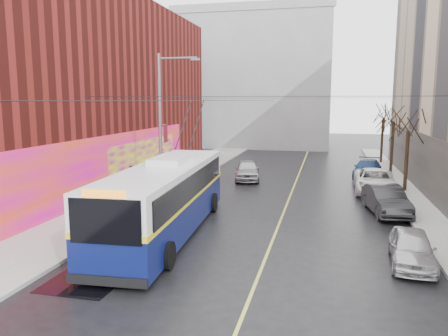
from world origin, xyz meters
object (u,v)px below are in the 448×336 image
Objects in this scene: tree_far at (384,111)px; parked_car_b at (386,200)px; streetlight_pole at (162,123)px; parked_car_a at (412,248)px; following_car at (247,170)px; parked_car_d at (368,169)px; trolleybus at (166,197)px; parked_car_c at (375,181)px; pedestrian_b at (153,176)px; tree_near at (409,119)px; pedestrian_a at (133,179)px; tree_mid at (394,112)px.

parked_car_b is at bearing -95.61° from tree_far.
streetlight_pole is 2.30× the size of parked_car_a.
following_car reaches higher than parked_car_a.
parked_car_a is 19.41m from parked_car_d.
streetlight_pole is at bearing -127.12° from tree_far.
parked_car_b is 0.94× the size of parked_car_d.
parked_car_c is (10.52, 11.88, -0.94)m from trolleybus.
pedestrian_b is at bearing -166.42° from parked_car_c.
tree_near reaches higher than parked_car_d.
trolleybus is (-12.52, -26.49, -3.40)m from tree_far.
streetlight_pole is at bearing -119.38° from pedestrian_a.
pedestrian_a is at bearing -132.99° from tree_far.
parked_car_d is at bearing 110.70° from tree_near.
parked_car_c reaches higher than following_car.
tree_mid is 9.05m from parked_car_c.
parked_car_b is at bearing -52.12° from following_car.
pedestrian_a is (-15.70, 1.38, 0.27)m from parked_car_b.
parked_car_c is at bearing -104.72° from tree_mid.
trolleybus is 2.81× the size of parked_car_b.
tree_mid is 1.45× the size of following_car.
pedestrian_a reaches higher than parked_car_b.
parked_car_d is at bearing 55.95° from trolleybus.
tree_far is at bearing 90.00° from tree_near.
parked_car_d is at bearing 40.68° from streetlight_pole.
parked_car_c is at bearing -97.79° from tree_far.
pedestrian_a is at bearing 158.34° from streetlight_pole.
following_car is 9.61m from pedestrian_a.
tree_near is 1.39× the size of following_car.
tree_mid is 0.50× the size of trolleybus.
trolleybus is 12.21m from parked_car_b.
streetlight_pole is 16.28m from tree_near.
parked_car_b is at bearing -107.44° from tree_near.
tree_mid is 13.07m from following_car.
parked_car_d is (13.14, 11.29, -4.11)m from streetlight_pole.
parked_car_a is 2.17× the size of pedestrian_a.
following_car is 8.10m from pedestrian_b.
tree_mid is 1.41× the size of parked_car_b.
streetlight_pole is 7.66m from trolleybus.
trolleybus is at bearing 175.76° from parked_car_a.
tree_mid reaches higher than parked_car_a.
following_car is at bearing 64.82° from streetlight_pole.
tree_near is 7.07m from parked_car_d.
streetlight_pole is 1.96× the size of following_car.
parked_car_b is 15.76m from pedestrian_a.
parked_car_a is 18.76m from following_car.
parked_car_a is at bearing -94.07° from tree_far.
parked_car_d is 9.80m from following_car.
tree_far is 3.64× the size of pedestrian_a.
pedestrian_a is at bearing 154.35° from parked_car_a.
pedestrian_b is (-16.78, -17.77, -4.07)m from tree_far.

